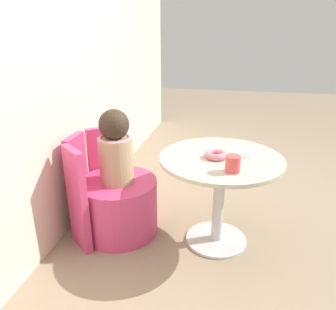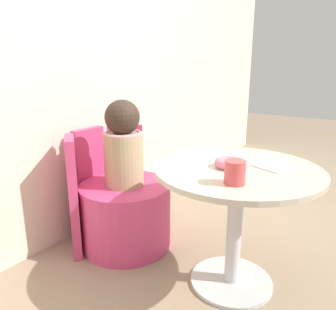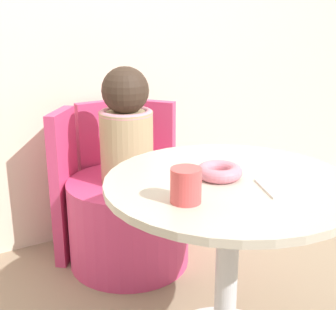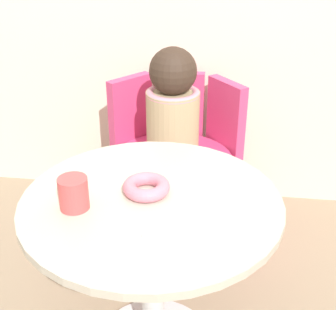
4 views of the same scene
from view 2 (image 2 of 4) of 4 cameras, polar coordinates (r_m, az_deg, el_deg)
name	(u,v)px [view 2 (image 2 of 4)]	position (r m, az deg, el deg)	size (l,w,h in m)	color
ground_plane	(229,287)	(1.86, 10.62, -21.62)	(12.00, 12.00, 0.00)	gray
back_wall	(67,49)	(2.18, -17.11, 17.17)	(6.00, 0.06, 2.40)	beige
round_table	(236,196)	(1.65, 11.78, -7.05)	(0.80, 0.80, 0.64)	silver
tub_chair	(126,215)	(2.10, -7.34, -10.29)	(0.56, 0.56, 0.41)	#D13D70
booth_backrest	(98,184)	(2.19, -12.02, -4.97)	(0.65, 0.24, 0.72)	#D13D70
child_figure	(123,145)	(1.95, -7.79, 1.72)	(0.24, 0.24, 0.51)	tan
donut	(230,163)	(1.59, 10.72, -1.39)	(0.15, 0.15, 0.04)	pink
cup	(235,172)	(1.37, 11.57, -2.98)	(0.09, 0.09, 0.10)	#DB4C4C
paper_napkin	(275,166)	(1.65, 18.06, -1.92)	(0.20, 0.20, 0.01)	silver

